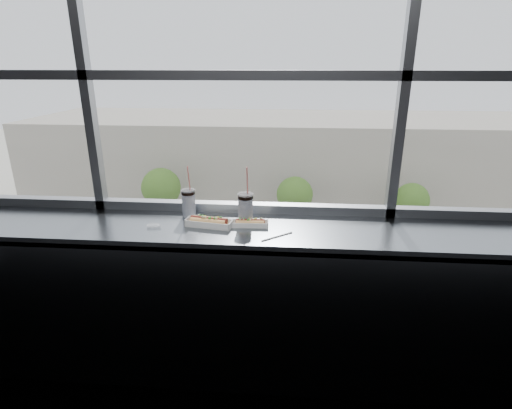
# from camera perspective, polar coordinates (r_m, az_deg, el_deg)

# --- Properties ---
(wall_back_lower) EXTENTS (6.00, 0.00, 6.00)m
(wall_back_lower) POSITION_cam_1_polar(r_m,az_deg,el_deg) (3.01, -1.91, -10.81)
(wall_back_lower) COLOR black
(wall_back_lower) RESTS_ON ground
(window_glass) EXTENTS (6.00, 0.00, 6.00)m
(window_glass) POSITION_cam_1_polar(r_m,az_deg,el_deg) (2.63, -2.32, 24.54)
(window_glass) COLOR silver
(window_glass) RESTS_ON ground
(window_mullions) EXTENTS (6.00, 0.08, 2.40)m
(window_mullions) POSITION_cam_1_polar(r_m,az_deg,el_deg) (2.61, -2.38, 24.58)
(window_mullions) COLOR gray
(window_mullions) RESTS_ON ground
(counter) EXTENTS (6.00, 0.55, 0.06)m
(counter) POSITION_cam_1_polar(r_m,az_deg,el_deg) (2.53, -2.75, -3.77)
(counter) COLOR gray
(counter) RESTS_ON ground
(counter_fascia) EXTENTS (6.00, 0.04, 1.04)m
(counter_fascia) POSITION_cam_1_polar(r_m,az_deg,el_deg) (2.57, -3.32, -16.76)
(counter_fascia) COLOR gray
(counter_fascia) RESTS_ON ground
(hotdog_tray_left) EXTENTS (0.31, 0.15, 0.07)m
(hotdog_tray_left) POSITION_cam_1_polar(r_m,az_deg,el_deg) (2.53, -6.74, -2.48)
(hotdog_tray_left) COLOR white
(hotdog_tray_left) RESTS_ON counter
(hotdog_tray_right) EXTENTS (0.23, 0.08, 0.06)m
(hotdog_tray_right) POSITION_cam_1_polar(r_m,az_deg,el_deg) (2.51, -0.83, -2.63)
(hotdog_tray_right) COLOR white
(hotdog_tray_right) RESTS_ON counter
(soda_cup_left) EXTENTS (0.10, 0.10, 0.35)m
(soda_cup_left) POSITION_cam_1_polar(r_m,az_deg,el_deg) (2.69, -9.60, 0.41)
(soda_cup_left) COLOR white
(soda_cup_left) RESTS_ON counter
(soda_cup_right) EXTENTS (0.10, 0.10, 0.38)m
(soda_cup_right) POSITION_cam_1_polar(r_m,az_deg,el_deg) (2.53, -1.51, -0.34)
(soda_cup_right) COLOR white
(soda_cup_right) RESTS_ON counter
(loose_straw) EXTENTS (0.18, 0.15, 0.01)m
(loose_straw) POSITION_cam_1_polar(r_m,az_deg,el_deg) (2.37, 3.03, -4.58)
(loose_straw) COLOR white
(loose_straw) RESTS_ON counter
(wrapper) EXTENTS (0.10, 0.07, 0.02)m
(wrapper) POSITION_cam_1_polar(r_m,az_deg,el_deg) (2.58, -14.42, -2.89)
(wrapper) COLOR silver
(wrapper) RESTS_ON counter
(plaza_ground) EXTENTS (120.00, 120.00, 0.00)m
(plaza_ground) POSITION_cam_1_polar(r_m,az_deg,el_deg) (47.90, 4.20, 3.66)
(plaza_ground) COLOR beige
(plaza_ground) RESTS_ON ground
(street_asphalt) EXTENTS (80.00, 10.00, 0.06)m
(street_asphalt) POSITION_cam_1_polar(r_m,az_deg,el_deg) (26.08, 3.48, -10.50)
(street_asphalt) COLOR black
(street_asphalt) RESTS_ON plaza_ground
(far_sidewalk) EXTENTS (80.00, 6.00, 0.04)m
(far_sidewalk) POSITION_cam_1_polar(r_m,az_deg,el_deg) (33.25, 3.83, -3.61)
(far_sidewalk) COLOR beige
(far_sidewalk) RESTS_ON plaza_ground
(far_building) EXTENTS (50.00, 14.00, 8.00)m
(far_building) POSITION_cam_1_polar(r_m,az_deg,el_deg) (41.58, 4.23, 6.90)
(far_building) COLOR #A79F90
(far_building) RESTS_ON plaza_ground
(car_near_b) EXTENTS (2.64, 5.89, 1.93)m
(car_near_b) POSITION_cam_1_polar(r_m,az_deg,el_deg) (23.16, -13.40, -12.38)
(car_near_b) COLOR black
(car_near_b) RESTS_ON street_asphalt
(car_far_c) EXTENTS (2.83, 5.83, 1.88)m
(car_far_c) POSITION_cam_1_polar(r_m,az_deg,el_deg) (31.12, 24.71, -5.18)
(car_far_c) COLOR beige
(car_far_c) RESTS_ON street_asphalt
(car_near_c) EXTENTS (3.20, 6.29, 2.01)m
(car_near_c) POSITION_cam_1_polar(r_m,az_deg,el_deg) (22.12, 3.01, -13.34)
(car_near_c) COLOR #911F00
(car_near_c) RESTS_ON street_asphalt
(car_near_a) EXTENTS (2.85, 5.71, 1.83)m
(car_near_a) POSITION_cam_1_polar(r_m,az_deg,el_deg) (25.37, -25.61, -11.04)
(car_near_a) COLOR silver
(car_near_a) RESTS_ON street_asphalt
(car_near_d) EXTENTS (3.43, 6.99, 2.25)m
(car_near_d) POSITION_cam_1_polar(r_m,az_deg,el_deg) (23.69, 26.07, -12.79)
(car_near_d) COLOR #AFB392
(car_near_d) RESTS_ON street_asphalt
(car_far_b) EXTENTS (2.51, 5.98, 1.99)m
(car_far_b) POSITION_cam_1_polar(r_m,az_deg,el_deg) (29.18, 5.55, -4.87)
(car_far_b) COLOR brown
(car_far_b) RESTS_ON street_asphalt
(pedestrian_d) EXTENTS (0.86, 0.65, 1.94)m
(pedestrian_d) POSITION_cam_1_polar(r_m,az_deg,el_deg) (34.73, 19.09, -1.89)
(pedestrian_d) COLOR #66605B
(pedestrian_d) RESTS_ON far_sidewalk
(pedestrian_a) EXTENTS (1.01, 0.76, 2.27)m
(pedestrian_a) POSITION_cam_1_polar(r_m,az_deg,el_deg) (32.48, -6.44, -2.06)
(pedestrian_a) COLOR #66605B
(pedestrian_a) RESTS_ON far_sidewalk
(pedestrian_c) EXTENTS (0.72, 0.96, 2.16)m
(pedestrian_c) POSITION_cam_1_polar(r_m,az_deg,el_deg) (32.58, 12.70, -2.48)
(pedestrian_c) COLOR #66605B
(pedestrian_c) RESTS_ON far_sidewalk
(pedestrian_b) EXTENTS (1.01, 0.76, 2.28)m
(pedestrian_b) POSITION_cam_1_polar(r_m,az_deg,el_deg) (32.95, -0.29, -1.60)
(pedestrian_b) COLOR #66605B
(pedestrian_b) RESTS_ON far_sidewalk
(tree_left) EXTENTS (3.23, 3.23, 5.04)m
(tree_left) POSITION_cam_1_polar(r_m,az_deg,el_deg) (33.70, -13.39, 2.37)
(tree_left) COLOR #47382B
(tree_left) RESTS_ON far_sidewalk
(tree_center) EXTENTS (2.93, 2.93, 4.58)m
(tree_center) POSITION_cam_1_polar(r_m,az_deg,el_deg) (32.17, 5.55, 1.41)
(tree_center) COLOR #47382B
(tree_center) RESTS_ON far_sidewalk
(tree_right) EXTENTS (2.73, 2.73, 4.26)m
(tree_right) POSITION_cam_1_polar(r_m,az_deg,el_deg) (33.67, 21.34, 0.57)
(tree_right) COLOR #47382B
(tree_right) RESTS_ON far_sidewalk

